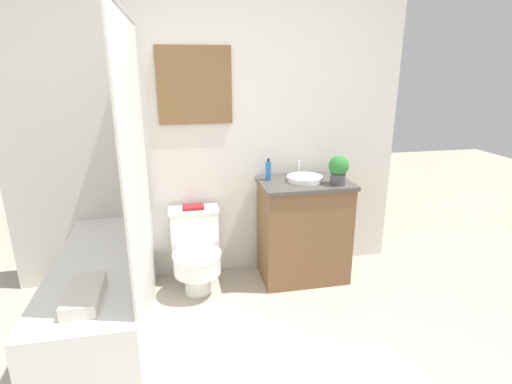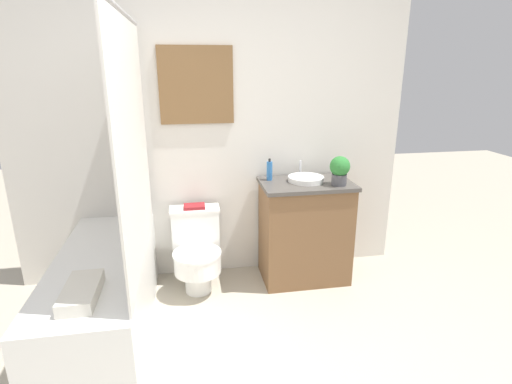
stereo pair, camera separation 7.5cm
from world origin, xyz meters
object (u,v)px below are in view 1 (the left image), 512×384
(soap_bottle, at_px, (268,171))
(potted_plant, at_px, (338,169))
(sink, at_px, (305,178))
(toilet, at_px, (196,250))
(book_on_tank, at_px, (193,207))

(soap_bottle, height_order, potted_plant, potted_plant)
(sink, height_order, soap_bottle, soap_bottle)
(soap_bottle, bearing_deg, sink, -17.46)
(toilet, height_order, book_on_tank, book_on_tank)
(potted_plant, distance_m, book_on_tank, 1.16)
(toilet, relative_size, soap_bottle, 3.63)
(sink, xyz_separation_m, potted_plant, (0.22, -0.14, 0.10))
(potted_plant, bearing_deg, soap_bottle, 155.31)
(sink, xyz_separation_m, book_on_tank, (-0.87, 0.09, -0.21))
(soap_bottle, height_order, book_on_tank, soap_bottle)
(toilet, height_order, sink, sink)
(book_on_tank, bearing_deg, soap_bottle, -0.41)
(soap_bottle, xyz_separation_m, book_on_tank, (-0.60, 0.00, -0.26))
(soap_bottle, relative_size, potted_plant, 0.78)
(toilet, distance_m, potted_plant, 1.26)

